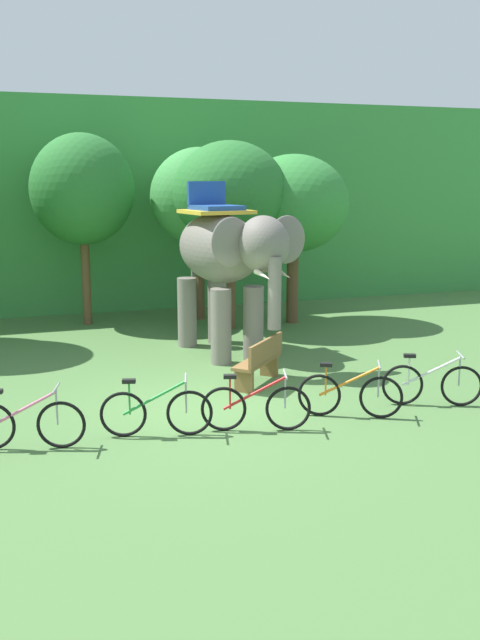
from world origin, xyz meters
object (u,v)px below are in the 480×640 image
(elephant, at_px, (225,256))
(bike_red, at_px, (256,407))
(bike_pink, at_px, (26,424))
(bike_orange, at_px, (350,394))
(tree_center_left, at_px, (82,190))
(wooden_bench, at_px, (260,360))
(bike_white, at_px, (432,384))
(bike_green, at_px, (156,412))
(tree_far_left, at_px, (230,194))
(tree_center, at_px, (294,204))
(tree_right, at_px, (199,197))

(elephant, relative_size, bike_red, 2.57)
(bike_pink, xyz_separation_m, bike_orange, (5.08, -0.24, 0.00))
(tree_center_left, distance_m, elephant, 5.28)
(bike_red, height_order, wooden_bench, bike_red)
(bike_white, bearing_deg, bike_red, -176.41)
(bike_green, height_order, wooden_bench, bike_green)
(tree_far_left, xyz_separation_m, bike_red, (-1.98, -7.40, -3.07))
(bike_pink, xyz_separation_m, bike_green, (1.89, -0.09, 0.00))
(tree_center, bearing_deg, wooden_bench, -118.51)
(tree_far_left, bearing_deg, tree_right, 105.44)
(tree_center_left, distance_m, wooden_bench, 7.84)
(bike_orange, height_order, wooden_bench, bike_orange)
(tree_center, relative_size, bike_white, 2.80)
(elephant, bearing_deg, wooden_bench, -91.21)
(bike_green, bearing_deg, tree_center_left, 89.80)
(tree_right, bearing_deg, bike_white, -78.76)
(bike_white, relative_size, wooden_bench, 1.16)
(elephant, height_order, bike_pink, elephant)
(tree_far_left, distance_m, tree_center, 1.85)
(tree_center, xyz_separation_m, bike_red, (-3.80, -7.59, -2.78))
(tree_far_left, relative_size, bike_pink, 2.86)
(tree_right, relative_size, tree_center, 1.04)
(elephant, distance_m, bike_orange, 4.96)
(tree_far_left, relative_size, bike_red, 2.89)
(bike_red, xyz_separation_m, bike_white, (3.30, 0.21, 0.00))
(elephant, relative_size, bike_green, 2.54)
(bike_green, bearing_deg, bike_pink, 177.42)
(bike_orange, relative_size, bike_white, 0.98)
(tree_center, height_order, wooden_bench, tree_center)
(tree_far_left, xyz_separation_m, elephant, (-0.99, -2.73, -1.26))
(tree_far_left, xyz_separation_m, bike_green, (-3.49, -7.14, -3.07))
(bike_pink, height_order, bike_red, same)
(bike_orange, distance_m, bike_white, 1.62)
(tree_center, height_order, bike_white, tree_center)
(bike_orange, bearing_deg, bike_white, 3.50)
(tree_right, bearing_deg, bike_red, -100.13)
(tree_center, distance_m, bike_green, 9.47)
(bike_white, height_order, wooden_bench, bike_white)
(tree_right, height_order, tree_far_left, tree_far_left)
(tree_center_left, bearing_deg, tree_far_left, -26.71)
(bike_red, bearing_deg, elephant, 78.03)
(elephant, bearing_deg, tree_far_left, 70.12)
(tree_far_left, distance_m, wooden_bench, 5.97)
(elephant, relative_size, bike_pink, 2.54)
(bike_pink, distance_m, bike_red, 3.42)
(bike_red, bearing_deg, bike_white, 3.59)
(tree_center, distance_m, elephant, 4.17)
(tree_center_left, height_order, bike_white, tree_center_left)
(tree_center_left, distance_m, bike_pink, 9.54)
(bike_red, distance_m, wooden_bench, 2.52)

